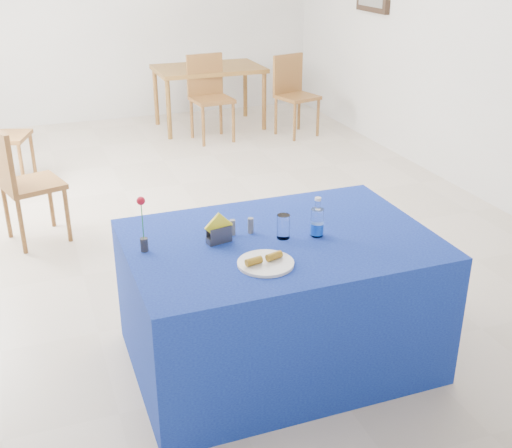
% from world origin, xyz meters
% --- Properties ---
extents(floor, '(7.00, 7.00, 0.00)m').
position_xyz_m(floor, '(0.00, 0.00, 0.00)').
color(floor, beige).
rests_on(floor, ground).
extents(room_shell, '(7.00, 7.00, 7.00)m').
position_xyz_m(room_shell, '(0.00, 0.00, 1.75)').
color(room_shell, silver).
rests_on(room_shell, ground).
extents(plate, '(0.28, 0.28, 0.01)m').
position_xyz_m(plate, '(-0.36, -2.43, 0.77)').
color(plate, silver).
rests_on(plate, blue_table).
extents(drinking_glass, '(0.07, 0.07, 0.13)m').
position_xyz_m(drinking_glass, '(-0.16, -2.17, 0.82)').
color(drinking_glass, white).
rests_on(drinking_glass, blue_table).
extents(salt_shaker, '(0.03, 0.03, 0.08)m').
position_xyz_m(salt_shaker, '(-0.40, -2.05, 0.80)').
color(salt_shaker, slate).
rests_on(salt_shaker, blue_table).
extents(pepper_shaker, '(0.03, 0.03, 0.08)m').
position_xyz_m(pepper_shaker, '(-0.30, -2.06, 0.80)').
color(pepper_shaker, slate).
rests_on(pepper_shaker, blue_table).
extents(blue_table, '(1.60, 1.10, 0.76)m').
position_xyz_m(blue_table, '(-0.18, -2.17, 0.38)').
color(blue_table, navy).
rests_on(blue_table, floor).
extents(water_bottle, '(0.07, 0.07, 0.21)m').
position_xyz_m(water_bottle, '(0.02, -2.21, 0.83)').
color(water_bottle, white).
rests_on(water_bottle, blue_table).
extents(napkin_holder, '(0.15, 0.08, 0.17)m').
position_xyz_m(napkin_holder, '(-0.49, -2.11, 0.81)').
color(napkin_holder, '#3A3B40').
rests_on(napkin_holder, blue_table).
extents(rose_vase, '(0.04, 0.04, 0.29)m').
position_xyz_m(rose_vase, '(-0.87, -2.07, 0.90)').
color(rose_vase, '#25252A').
rests_on(rose_vase, blue_table).
extents(oak_table, '(1.29, 0.83, 0.76)m').
position_xyz_m(oak_table, '(0.86, 2.67, 0.68)').
color(oak_table, olive).
rests_on(oak_table, floor).
extents(chair_bg_left, '(0.48, 0.48, 0.98)m').
position_xyz_m(chair_bg_left, '(0.72, 2.19, 0.56)').
color(chair_bg_left, brown).
rests_on(chair_bg_left, floor).
extents(chair_bg_right, '(0.52, 0.52, 0.94)m').
position_xyz_m(chair_bg_right, '(1.72, 2.04, 0.54)').
color(chair_bg_right, brown).
rests_on(chair_bg_right, floor).
extents(chair_win_a, '(0.52, 0.52, 0.93)m').
position_xyz_m(chair_win_a, '(-1.44, -0.07, 0.54)').
color(chair_win_a, brown).
rests_on(chair_win_a, floor).
extents(banana_pieces, '(0.20, 0.07, 0.04)m').
position_xyz_m(banana_pieces, '(-0.36, -2.42, 0.79)').
color(banana_pieces, gold).
rests_on(banana_pieces, plate).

